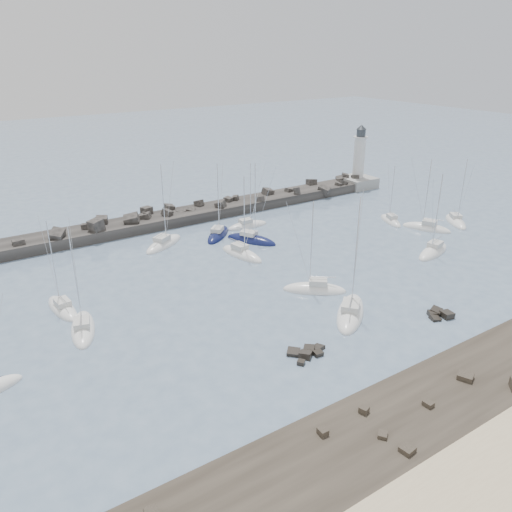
{
  "coord_description": "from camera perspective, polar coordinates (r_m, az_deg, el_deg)",
  "views": [
    {
      "loc": [
        -32.49,
        -42.22,
        29.74
      ],
      "look_at": [
        2.74,
        12.0,
        2.37
      ],
      "focal_mm": 35.0,
      "sensor_mm": 36.0,
      "label": 1
    }
  ],
  "objects": [
    {
      "name": "sailboat_13",
      "position": [
        88.68,
        -0.98,
        3.44
      ],
      "size": [
        7.84,
        2.78,
        12.27
      ],
      "color": "white",
      "rests_on": "ground"
    },
    {
      "name": "sailboat_4",
      "position": [
        81.73,
        -10.48,
        1.31
      ],
      "size": [
        8.98,
        7.06,
        14.08
      ],
      "color": "white",
      "rests_on": "ground"
    },
    {
      "name": "sailboat_7",
      "position": [
        61.03,
        10.73,
        -6.5
      ],
      "size": [
        9.45,
        8.75,
        15.61
      ],
      "color": "white",
      "rests_on": "ground"
    },
    {
      "name": "sailboat_3",
      "position": [
        60.21,
        -19.16,
        -7.92
      ],
      "size": [
        4.74,
        8.79,
        13.28
      ],
      "color": "white",
      "rests_on": "ground"
    },
    {
      "name": "sailboat_1",
      "position": [
        65.49,
        -21.23,
        -5.64
      ],
      "size": [
        3.18,
        7.89,
        12.21
      ],
      "color": "white",
      "rests_on": "ground"
    },
    {
      "name": "rock_cluster_far",
      "position": [
        63.53,
        20.17,
        -6.41
      ],
      "size": [
        3.15,
        2.97,
        1.45
      ],
      "color": "black",
      "rests_on": "ground"
    },
    {
      "name": "sailboat_14",
      "position": [
        84.55,
        -4.36,
        2.39
      ],
      "size": [
        7.79,
        7.59,
        13.24
      ],
      "color": "#0F1541",
      "rests_on": "ground"
    },
    {
      "name": "ground",
      "position": [
        61.01,
        4.01,
        -6.29
      ],
      "size": [
        400.0,
        400.0,
        0.0
      ],
      "primitive_type": "plane",
      "color": "slate",
      "rests_on": "ground"
    },
    {
      "name": "sailboat_11",
      "position": [
        97.69,
        21.85,
        3.61
      ],
      "size": [
        6.59,
        8.08,
        12.78
      ],
      "color": "white",
      "rests_on": "ground"
    },
    {
      "name": "sailboat_12",
      "position": [
        94.48,
        15.12,
        3.87
      ],
      "size": [
        4.54,
        7.23,
        11.12
      ],
      "color": "white",
      "rests_on": "ground"
    },
    {
      "name": "rock_cluster_near",
      "position": [
        53.38,
        5.87,
        -11.02
      ],
      "size": [
        4.44,
        3.29,
        1.41
      ],
      "color": "black",
      "rests_on": "ground"
    },
    {
      "name": "sailboat_5",
      "position": [
        65.99,
        6.72,
        -3.87
      ],
      "size": [
        8.07,
        7.21,
        13.26
      ],
      "color": "white",
      "rests_on": "ground"
    },
    {
      "name": "lighthouse",
      "position": [
        116.04,
        11.56,
        9.21
      ],
      "size": [
        7.0,
        7.0,
        14.6
      ],
      "color": "gray",
      "rests_on": "ground"
    },
    {
      "name": "sailboat_10",
      "position": [
        92.4,
        18.9,
        2.99
      ],
      "size": [
        6.14,
        8.59,
        13.31
      ],
      "color": "white",
      "rests_on": "ground"
    },
    {
      "name": "rock_shelf",
      "position": [
        48.44,
        20.47,
        -16.64
      ],
      "size": [
        140.0,
        12.0,
        2.07
      ],
      "color": "#2C251E",
      "rests_on": "ground"
    },
    {
      "name": "sailboat_9",
      "position": [
        82.08,
        19.58,
        0.42
      ],
      "size": [
        9.02,
        4.98,
        13.72
      ],
      "color": "white",
      "rests_on": "ground"
    },
    {
      "name": "sailboat_8",
      "position": [
        82.08,
        -0.55,
        1.8
      ],
      "size": [
        6.77,
        9.1,
        14.08
      ],
      "color": "#0F1541",
      "rests_on": "ground"
    },
    {
      "name": "sailboat_6",
      "position": [
        76.47,
        -1.66,
        0.17
      ],
      "size": [
        4.2,
        8.85,
        13.59
      ],
      "color": "white",
      "rests_on": "ground"
    },
    {
      "name": "breakwater",
      "position": [
        89.08,
        -14.73,
        2.87
      ],
      "size": [
        115.0,
        7.61,
        5.18
      ],
      "color": "#2A2826",
      "rests_on": "ground"
    }
  ]
}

